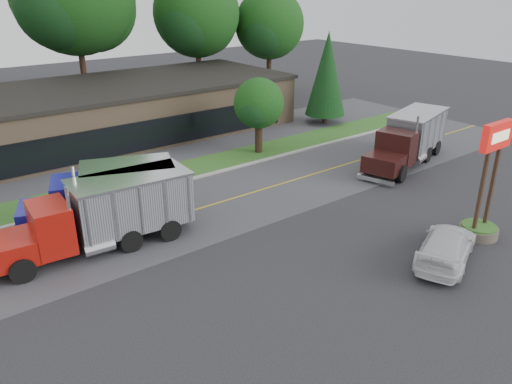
% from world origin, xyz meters
% --- Properties ---
extents(ground, '(140.00, 140.00, 0.00)m').
position_xyz_m(ground, '(0.00, 0.00, 0.00)').
color(ground, '#36363C').
rests_on(ground, ground).
extents(road, '(60.00, 8.00, 0.02)m').
position_xyz_m(road, '(0.00, 9.00, 0.00)').
color(road, '#59595F').
rests_on(road, ground).
extents(center_line, '(60.00, 0.12, 0.01)m').
position_xyz_m(center_line, '(0.00, 9.00, 0.00)').
color(center_line, gold).
rests_on(center_line, ground).
extents(curb, '(60.00, 0.30, 0.12)m').
position_xyz_m(curb, '(0.00, 13.20, 0.00)').
color(curb, '#9E9E99').
rests_on(curb, ground).
extents(grass_verge, '(60.00, 3.40, 0.03)m').
position_xyz_m(grass_verge, '(0.00, 15.00, 0.00)').
color(grass_verge, '#24591E').
rests_on(grass_verge, ground).
extents(far_parking, '(60.00, 7.00, 0.02)m').
position_xyz_m(far_parking, '(0.00, 20.00, 0.00)').
color(far_parking, '#59595F').
rests_on(far_parking, ground).
extents(strip_mall, '(32.00, 12.00, 4.00)m').
position_xyz_m(strip_mall, '(2.00, 26.00, 2.00)').
color(strip_mall, '#8D7156').
rests_on(strip_mall, ground).
extents(bilo_sign, '(2.20, 1.90, 5.95)m').
position_xyz_m(bilo_sign, '(10.50, -2.50, 2.02)').
color(bilo_sign, '#6B6054').
rests_on(bilo_sign, ground).
extents(tree_far_d, '(9.38, 8.82, 13.37)m').
position_xyz_m(tree_far_d, '(16.14, 33.11, 8.53)').
color(tree_far_d, '#382619').
rests_on(tree_far_d, ground).
extents(tree_far_e, '(8.03, 7.56, 11.46)m').
position_xyz_m(tree_far_e, '(24.12, 31.10, 7.31)').
color(tree_far_e, '#382619').
rests_on(tree_far_e, ground).
extents(evergreen_right, '(3.57, 3.57, 8.11)m').
position_xyz_m(evergreen_right, '(20.00, 18.00, 4.45)').
color(evergreen_right, '#382619').
rests_on(evergreen_right, ground).
extents(tree_verge, '(3.93, 3.70, 5.61)m').
position_xyz_m(tree_verge, '(10.06, 15.05, 3.56)').
color(tree_verge, '#382619').
rests_on(tree_verge, ground).
extents(dump_truck_red, '(9.87, 3.31, 3.36)m').
position_xyz_m(dump_truck_red, '(-4.77, 8.03, 1.81)').
color(dump_truck_red, black).
rests_on(dump_truck_red, ground).
extents(dump_truck_blue, '(8.14, 5.04, 3.36)m').
position_xyz_m(dump_truck_blue, '(-3.84, 9.99, 1.80)').
color(dump_truck_blue, black).
rests_on(dump_truck_blue, ground).
extents(dump_truck_maroon, '(9.86, 4.95, 3.36)m').
position_xyz_m(dump_truck_maroon, '(17.11, 6.75, 1.81)').
color(dump_truck_maroon, black).
rests_on(dump_truck_maroon, ground).
extents(rally_car, '(5.64, 3.95, 1.52)m').
position_xyz_m(rally_car, '(6.96, -2.87, 0.76)').
color(rally_car, silver).
rests_on(rally_car, ground).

